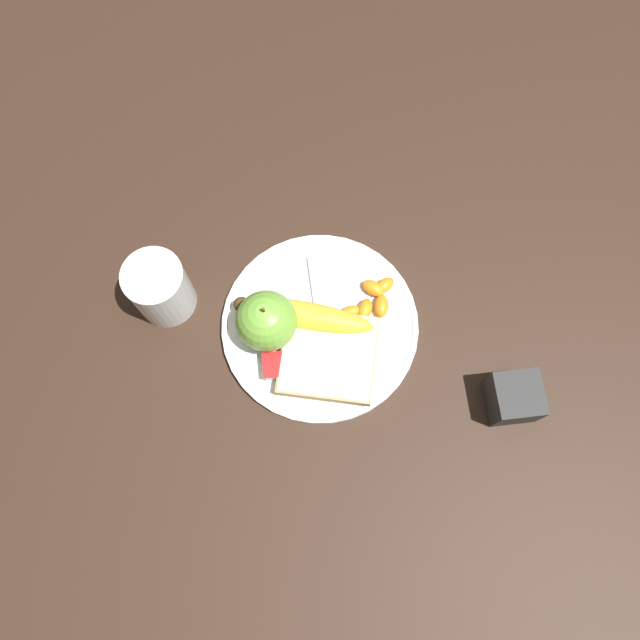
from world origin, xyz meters
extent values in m
plane|color=#332116|center=(0.00, 0.00, 0.00)|extent=(3.00, 3.00, 0.00)
cylinder|color=white|center=(0.00, 0.00, 0.01)|extent=(0.27, 0.27, 0.01)
torus|color=white|center=(0.00, 0.00, 0.01)|extent=(0.27, 0.27, 0.01)
cylinder|color=silver|center=(0.21, -0.06, 0.05)|extent=(0.08, 0.08, 0.10)
cylinder|color=orange|center=(0.21, -0.06, 0.04)|extent=(0.07, 0.07, 0.08)
sphere|color=#72B23D|center=(0.07, 0.00, 0.05)|extent=(0.08, 0.08, 0.08)
cylinder|color=brown|center=(0.07, 0.00, 0.10)|extent=(0.00, 0.00, 0.01)
ellipsoid|color=yellow|center=(0.02, -0.01, 0.03)|extent=(0.19, 0.09, 0.04)
sphere|color=#473319|center=(0.10, -0.03, 0.03)|extent=(0.02, 0.02, 0.02)
cube|color=tan|center=(-0.01, 0.05, 0.02)|extent=(0.15, 0.14, 0.02)
cube|color=beige|center=(-0.01, 0.05, 0.02)|extent=(0.14, 0.14, 0.02)
cube|color=#B2B2B7|center=(0.00, -0.04, 0.01)|extent=(0.01, 0.11, 0.00)
cube|color=#B2B2B7|center=(0.00, 0.04, 0.01)|extent=(0.03, 0.05, 0.00)
cube|color=silver|center=(0.06, 0.05, 0.02)|extent=(0.04, 0.03, 0.02)
cube|color=#B21E1E|center=(0.06, 0.05, 0.03)|extent=(0.04, 0.03, 0.00)
ellipsoid|color=orange|center=(-0.06, -0.01, 0.02)|extent=(0.03, 0.04, 0.02)
ellipsoid|color=orange|center=(-0.04, -0.01, 0.02)|extent=(0.03, 0.02, 0.02)
ellipsoid|color=orange|center=(-0.09, -0.04, 0.02)|extent=(0.04, 0.03, 0.02)
ellipsoid|color=orange|center=(-0.09, -0.01, 0.02)|extent=(0.03, 0.04, 0.02)
ellipsoid|color=orange|center=(-0.08, -0.04, 0.02)|extent=(0.04, 0.04, 0.02)
cube|color=#2D2D2D|center=(-0.24, 0.13, 0.03)|extent=(0.06, 0.06, 0.06)
camera|label=1|loc=(0.03, 0.25, 0.83)|focal=35.00mm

